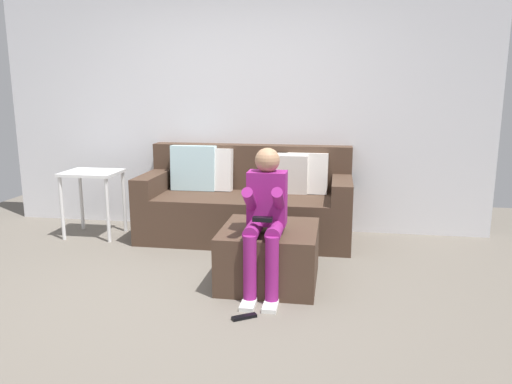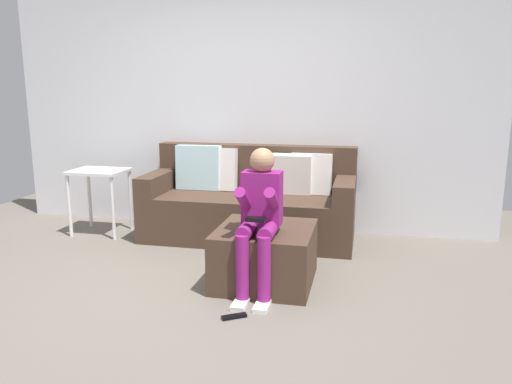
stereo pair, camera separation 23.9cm
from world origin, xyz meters
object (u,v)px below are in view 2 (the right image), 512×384
couch_sectional (250,203)px  remote_near_ottoman (234,317)px  side_table (99,181)px  person_seated (259,213)px  ottoman (265,255)px

couch_sectional → remote_near_ottoman: size_ratio=12.24×
couch_sectional → side_table: size_ratio=3.10×
side_table → remote_near_ottoman: 2.54m
person_seated → side_table: person_seated is taller
couch_sectional → side_table: bearing=-172.7°
side_table → person_seated: bearing=-30.7°
person_seated → remote_near_ottoman: size_ratio=6.31×
person_seated → remote_near_ottoman: bearing=-98.7°
couch_sectional → person_seated: person_seated is taller
side_table → remote_near_ottoman: side_table is taller
couch_sectional → ottoman: (0.40, -1.17, -0.13)m
ottoman → remote_near_ottoman: ottoman is taller
person_seated → side_table: 2.27m
ottoman → side_table: 2.21m
couch_sectional → ottoman: size_ratio=2.76×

